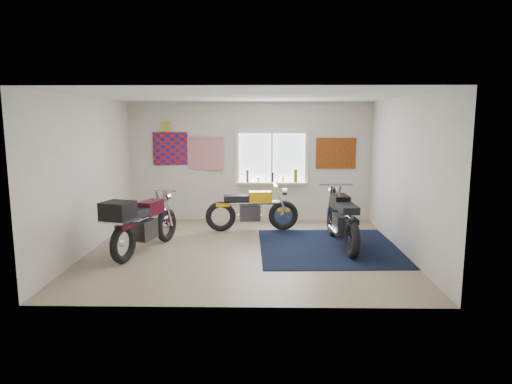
{
  "coord_description": "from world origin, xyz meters",
  "views": [
    {
      "loc": [
        0.32,
        -7.87,
        2.31
      ],
      "look_at": [
        0.17,
        0.4,
        0.99
      ],
      "focal_mm": 32.0,
      "sensor_mm": 36.0,
      "label": 1
    }
  ],
  "objects_px": {
    "maroon_tourer": "(141,223)",
    "navy_rug": "(329,247)",
    "black_chrome_bike": "(342,221)",
    "yellow_triumph": "(252,210)"
  },
  "relations": [
    {
      "from": "navy_rug",
      "to": "yellow_triumph",
      "type": "distance_m",
      "value": 1.97
    },
    {
      "from": "navy_rug",
      "to": "black_chrome_bike",
      "type": "distance_m",
      "value": 0.54
    },
    {
      "from": "navy_rug",
      "to": "black_chrome_bike",
      "type": "bearing_deg",
      "value": 22.81
    },
    {
      "from": "navy_rug",
      "to": "yellow_triumph",
      "type": "height_order",
      "value": "yellow_triumph"
    },
    {
      "from": "black_chrome_bike",
      "to": "maroon_tourer",
      "type": "height_order",
      "value": "black_chrome_bike"
    },
    {
      "from": "black_chrome_bike",
      "to": "navy_rug",
      "type": "bearing_deg",
      "value": 108.67
    },
    {
      "from": "maroon_tourer",
      "to": "black_chrome_bike",
      "type": "bearing_deg",
      "value": -63.87
    },
    {
      "from": "black_chrome_bike",
      "to": "maroon_tourer",
      "type": "distance_m",
      "value": 3.59
    },
    {
      "from": "maroon_tourer",
      "to": "navy_rug",
      "type": "bearing_deg",
      "value": -64.96
    },
    {
      "from": "yellow_triumph",
      "to": "maroon_tourer",
      "type": "relative_size",
      "value": 0.96
    }
  ]
}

